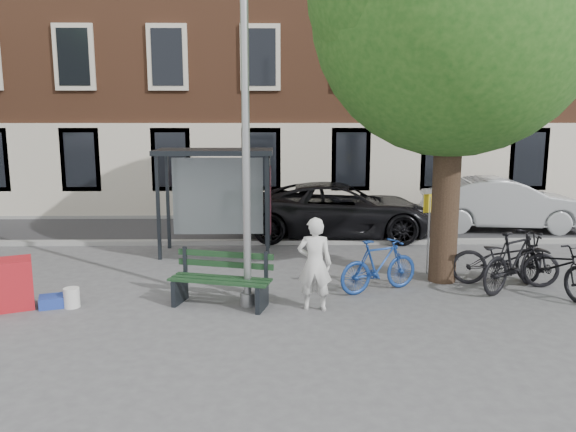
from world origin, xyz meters
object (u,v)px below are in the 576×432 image
at_px(bench, 221,282).
at_px(bike_a, 505,259).
at_px(red_stand, 5,285).
at_px(notice_sign, 429,218).
at_px(bike_c, 553,265).
at_px(lamppost, 246,153).
at_px(bike_d, 515,260).
at_px(bus_shelter, 231,177).
at_px(painter, 315,264).
at_px(car_dark, 340,210).
at_px(bike_b, 379,265).
at_px(car_silver, 504,204).

xyz_separation_m(bench, bike_a, (5.65, 1.12, 0.12)).
distance_m(red_stand, notice_sign, 8.47).
bearing_deg(bike_c, lamppost, 170.67).
distance_m(bike_c, notice_sign, 2.60).
distance_m(lamppost, red_stand, 4.91).
distance_m(bike_c, bike_d, 0.72).
height_order(bike_a, bike_c, bike_a).
bearing_deg(bike_d, bike_c, -136.65).
height_order(bus_shelter, red_stand, bus_shelter).
xyz_separation_m(lamppost, bike_d, (5.22, 0.81, -2.17)).
height_order(bus_shelter, painter, bus_shelter).
bearing_deg(bike_a, car_dark, 41.01).
bearing_deg(bike_b, car_silver, -63.80).
bearing_deg(painter, car_dark, -94.99).
bearing_deg(bike_c, bike_d, 153.00).
height_order(lamppost, bus_shelter, lamppost).
distance_m(car_dark, car_silver, 5.15).
distance_m(car_silver, red_stand, 13.65).
relative_size(bike_c, car_dark, 0.37).
bearing_deg(bike_b, bus_shelter, 18.35).
distance_m(bike_a, bike_c, 0.89).
xyz_separation_m(bench, red_stand, (-3.83, -0.13, 0.01)).
relative_size(lamppost, bike_a, 2.90).
bearing_deg(red_stand, lamppost, 1.42).
bearing_deg(car_dark, bike_a, -147.09).
relative_size(bench, bike_b, 1.10).
relative_size(painter, bike_b, 0.95).
xyz_separation_m(bus_shelter, notice_sign, (4.44, -2.05, -0.67)).
height_order(bus_shelter, notice_sign, bus_shelter).
bearing_deg(car_silver, bike_d, 166.08).
relative_size(painter, car_silver, 0.35).
height_order(bike_c, bike_d, bike_d).
bearing_deg(car_silver, bike_c, 172.46).
distance_m(bench, car_dark, 6.61).
bearing_deg(bike_c, bike_b, 162.33).
distance_m(painter, red_stand, 5.53).
relative_size(bike_a, bike_d, 1.03).
relative_size(painter, bike_a, 0.80).
xyz_separation_m(bike_b, red_stand, (-6.85, -0.89, -0.08)).
distance_m(painter, bench, 1.75).
xyz_separation_m(lamppost, bike_b, (2.54, 0.78, -2.25)).
relative_size(lamppost, car_dark, 1.09).
distance_m(bike_a, notice_sign, 1.76).
bearing_deg(bike_b, bench, 78.99).
bearing_deg(bus_shelter, car_silver, 19.01).
bearing_deg(bike_d, notice_sign, 12.80).
bearing_deg(lamppost, painter, -11.51).
relative_size(bike_c, notice_sign, 1.18).
height_order(painter, notice_sign, notice_sign).
bearing_deg(bus_shelter, red_stand, -131.37).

